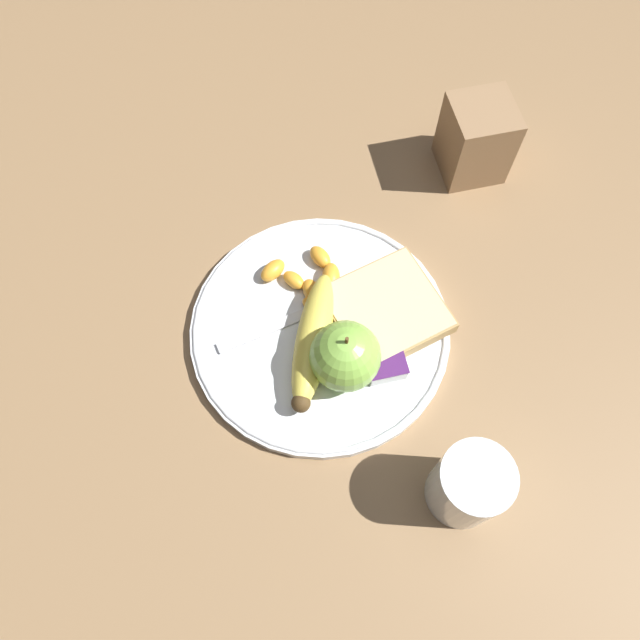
# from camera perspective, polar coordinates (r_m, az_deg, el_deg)

# --- Properties ---
(ground_plane) EXTENTS (3.00, 3.00, 0.00)m
(ground_plane) POSITION_cam_1_polar(r_m,az_deg,el_deg) (0.70, -0.00, -1.09)
(ground_plane) COLOR olive
(plate) EXTENTS (0.29, 0.29, 0.01)m
(plate) POSITION_cam_1_polar(r_m,az_deg,el_deg) (0.70, -0.00, -0.83)
(plate) COLOR silver
(plate) RESTS_ON ground_plane
(juice_glass) EXTENTS (0.07, 0.07, 0.09)m
(juice_glass) POSITION_cam_1_polar(r_m,az_deg,el_deg) (0.63, 13.38, -14.53)
(juice_glass) COLOR silver
(juice_glass) RESTS_ON ground_plane
(apple) EXTENTS (0.07, 0.07, 0.08)m
(apple) POSITION_cam_1_polar(r_m,az_deg,el_deg) (0.64, 2.32, -3.32)
(apple) COLOR #84BC47
(apple) RESTS_ON plate
(banana) EXTENTS (0.09, 0.16, 0.04)m
(banana) POSITION_cam_1_polar(r_m,az_deg,el_deg) (0.67, -0.66, -1.92)
(banana) COLOR #E0CC4C
(banana) RESTS_ON plate
(bread_slice) EXTENTS (0.14, 0.14, 0.02)m
(bread_slice) POSITION_cam_1_polar(r_m,az_deg,el_deg) (0.69, 5.99, 1.08)
(bread_slice) COLOR #AB8751
(bread_slice) RESTS_ON plate
(fork) EXTENTS (0.18, 0.06, 0.00)m
(fork) POSITION_cam_1_polar(r_m,az_deg,el_deg) (0.70, -1.03, 0.69)
(fork) COLOR silver
(fork) RESTS_ON plate
(jam_packet) EXTENTS (0.04, 0.03, 0.02)m
(jam_packet) POSITION_cam_1_polar(r_m,az_deg,el_deg) (0.67, 6.01, -4.15)
(jam_packet) COLOR white
(jam_packet) RESTS_ON plate
(orange_segment_0) EXTENTS (0.02, 0.03, 0.02)m
(orange_segment_0) POSITION_cam_1_polar(r_m,az_deg,el_deg) (0.70, -1.05, 2.57)
(orange_segment_0) COLOR #F9A32D
(orange_segment_0) RESTS_ON plate
(orange_segment_1) EXTENTS (0.02, 0.03, 0.01)m
(orange_segment_1) POSITION_cam_1_polar(r_m,az_deg,el_deg) (0.70, 1.39, 1.17)
(orange_segment_1) COLOR #F9A32D
(orange_segment_1) RESTS_ON plate
(orange_segment_2) EXTENTS (0.03, 0.03, 0.02)m
(orange_segment_2) POSITION_cam_1_polar(r_m,az_deg,el_deg) (0.71, -2.40, 3.67)
(orange_segment_2) COLOR #F9A32D
(orange_segment_2) RESTS_ON plate
(orange_segment_3) EXTENTS (0.03, 0.04, 0.02)m
(orange_segment_3) POSITION_cam_1_polar(r_m,az_deg,el_deg) (0.71, 1.01, 4.01)
(orange_segment_3) COLOR #F9A32D
(orange_segment_3) RESTS_ON plate
(orange_segment_4) EXTENTS (0.03, 0.04, 0.02)m
(orange_segment_4) POSITION_cam_1_polar(r_m,az_deg,el_deg) (0.72, 0.02, 5.79)
(orange_segment_4) COLOR #F9A32D
(orange_segment_4) RESTS_ON plate
(orange_segment_5) EXTENTS (0.04, 0.03, 0.02)m
(orange_segment_5) POSITION_cam_1_polar(r_m,az_deg,el_deg) (0.72, -4.34, 4.55)
(orange_segment_5) COLOR #F9A32D
(orange_segment_5) RESTS_ON plate
(orange_segment_6) EXTENTS (0.03, 0.03, 0.02)m
(orange_segment_6) POSITION_cam_1_polar(r_m,az_deg,el_deg) (0.70, -0.14, 1.58)
(orange_segment_6) COLOR #F9A32D
(orange_segment_6) RESTS_ON plate
(orange_segment_7) EXTENTS (0.02, 0.03, 0.01)m
(orange_segment_7) POSITION_cam_1_polar(r_m,az_deg,el_deg) (0.70, 0.72, 2.28)
(orange_segment_7) COLOR #F9A32D
(orange_segment_7) RESTS_ON plate
(condiment_caddy) EXTENTS (0.07, 0.07, 0.10)m
(condiment_caddy) POSITION_cam_1_polar(r_m,az_deg,el_deg) (0.81, 14.08, 15.74)
(condiment_caddy) COLOR #93704C
(condiment_caddy) RESTS_ON ground_plane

